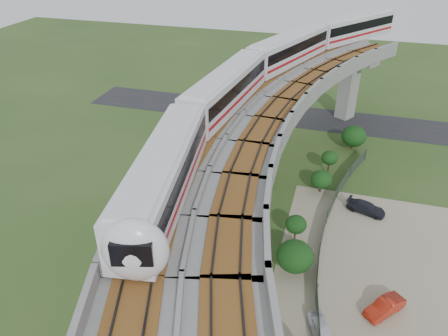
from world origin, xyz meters
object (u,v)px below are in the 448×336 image
(car_white, at_px, (321,330))
(car_dark, at_px, (366,208))
(car_red, at_px, (385,307))
(metro_train, at_px, (277,71))

(car_white, xyz_separation_m, car_dark, (2.96, 16.38, 0.00))
(car_red, distance_m, car_dark, 13.02)
(car_red, bearing_deg, car_dark, 137.98)
(metro_train, xyz_separation_m, car_dark, (10.66, -4.76, -11.71))
(car_dark, bearing_deg, metro_train, 82.86)
(car_white, bearing_deg, car_dark, 55.39)
(car_red, xyz_separation_m, car_dark, (-1.46, 12.94, -0.03))
(car_dark, bearing_deg, car_red, -156.66)
(car_red, height_order, car_dark, car_red)
(car_white, height_order, car_dark, car_dark)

